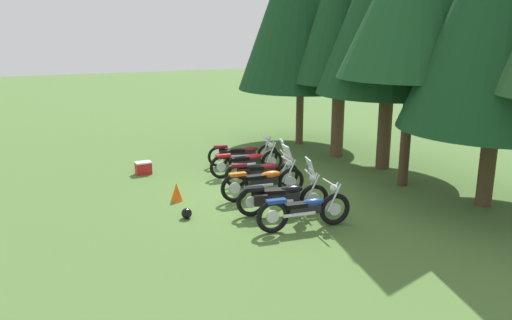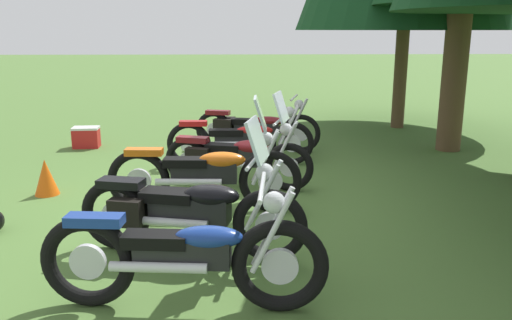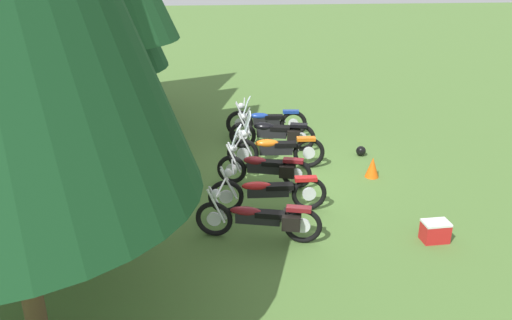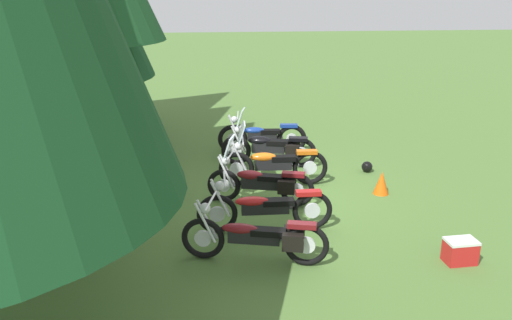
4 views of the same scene
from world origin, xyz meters
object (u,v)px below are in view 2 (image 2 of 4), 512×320
at_px(motorcycle_1, 242,139).
at_px(picnic_cooler, 86,137).
at_px(motorcycle_0, 254,127).
at_px(motorcycle_5, 184,256).
at_px(motorcycle_2, 235,156).
at_px(motorcycle_3, 207,173).
at_px(traffic_cone, 46,177).
at_px(motorcycle_4, 188,209).

distance_m(motorcycle_1, picnic_cooler, 3.22).
distance_m(motorcycle_0, motorcycle_5, 5.60).
bearing_deg(motorcycle_1, motorcycle_2, -93.57).
distance_m(motorcycle_3, traffic_cone, 2.31).
bearing_deg(motorcycle_2, traffic_cone, -158.73).
xyz_separation_m(motorcycle_2, traffic_cone, (0.25, -2.51, -0.21)).
xyz_separation_m(motorcycle_0, motorcycle_2, (2.29, -0.32, 0.02)).
bearing_deg(motorcycle_3, motorcycle_4, -92.31).
distance_m(motorcycle_2, traffic_cone, 2.54).
bearing_deg(motorcycle_3, picnic_cooler, 126.98).
bearing_deg(motorcycle_3, motorcycle_5, -88.33).
relative_size(motorcycle_2, motorcycle_5, 0.92).
bearing_deg(picnic_cooler, motorcycle_0, 83.72).
bearing_deg(motorcycle_5, motorcycle_0, 87.88).
relative_size(motorcycle_0, motorcycle_2, 1.09).
xyz_separation_m(motorcycle_2, motorcycle_4, (2.25, -0.45, 0.02)).
xyz_separation_m(motorcycle_0, motorcycle_4, (4.54, -0.77, 0.04)).
xyz_separation_m(motorcycle_3, motorcycle_5, (2.28, -0.04, -0.04)).
bearing_deg(motorcycle_0, motorcycle_2, -84.04).
distance_m(motorcycle_0, picnic_cooler, 3.14).
distance_m(motorcycle_2, picnic_cooler, 3.85).
bearing_deg(traffic_cone, motorcycle_0, 131.90).
xyz_separation_m(motorcycle_0, motorcycle_5, (5.56, -0.70, 0.02)).
height_order(motorcycle_0, motorcycle_5, motorcycle_5).
xyz_separation_m(motorcycle_1, picnic_cooler, (-1.42, -2.89, -0.24)).
distance_m(motorcycle_2, motorcycle_5, 3.29).
bearing_deg(motorcycle_0, motorcycle_4, -85.65).
relative_size(motorcycle_3, motorcycle_4, 1.05).
bearing_deg(picnic_cooler, motorcycle_4, 25.64).
distance_m(motorcycle_0, motorcycle_4, 4.60).
distance_m(motorcycle_3, motorcycle_4, 1.27).
relative_size(motorcycle_0, motorcycle_1, 0.95).
bearing_deg(traffic_cone, picnic_cooler, -174.54).
bearing_deg(motorcycle_1, motorcycle_3, -100.14).
bearing_deg(motorcycle_4, motorcycle_0, 93.36).
distance_m(motorcycle_0, motorcycle_1, 1.10).
bearing_deg(traffic_cone, motorcycle_2, 95.75).
height_order(motorcycle_1, motorcycle_3, motorcycle_3).
bearing_deg(motorcycle_3, motorcycle_1, 81.71).
bearing_deg(motorcycle_0, traffic_cone, -124.13).
bearing_deg(traffic_cone, motorcycle_4, 46.02).
relative_size(motorcycle_0, traffic_cone, 4.70).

